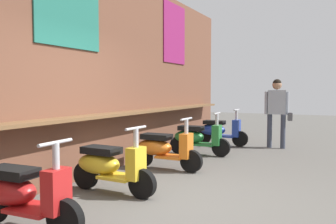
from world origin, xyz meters
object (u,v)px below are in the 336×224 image
(scooter_green, at_px, (196,138))
(scooter_blue, at_px, (219,131))
(scooter_yellow, at_px, (108,166))
(shopper_browsing, at_px, (277,106))
(scooter_orange, at_px, (162,148))
(scooter_red, at_px, (20,193))

(scooter_green, relative_size, scooter_blue, 1.00)
(scooter_yellow, xyz_separation_m, shopper_browsing, (5.08, -1.46, 0.68))
(scooter_green, bearing_deg, scooter_orange, -93.25)
(scooter_green, bearing_deg, shopper_browsing, 47.51)
(scooter_red, distance_m, scooter_yellow, 1.52)
(scooter_red, bearing_deg, scooter_orange, 86.82)
(scooter_green, distance_m, scooter_blue, 1.58)
(scooter_red, distance_m, scooter_green, 4.81)
(scooter_red, height_order, shopper_browsing, shopper_browsing)
(scooter_red, relative_size, scooter_blue, 1.00)
(scooter_orange, height_order, scooter_green, same)
(scooter_red, relative_size, scooter_green, 1.00)
(shopper_browsing, bearing_deg, scooter_orange, 144.92)
(scooter_yellow, height_order, scooter_green, same)
(scooter_red, xyz_separation_m, scooter_blue, (6.39, 0.00, 0.00))
(scooter_blue, bearing_deg, shopper_browsing, 8.16)
(scooter_red, height_order, scooter_green, same)
(scooter_green, bearing_deg, scooter_blue, 86.76)
(scooter_orange, distance_m, scooter_blue, 3.21)
(scooter_orange, bearing_deg, scooter_blue, 89.53)
(scooter_yellow, distance_m, scooter_green, 3.29)
(scooter_green, xyz_separation_m, scooter_blue, (1.58, 0.00, 0.00))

